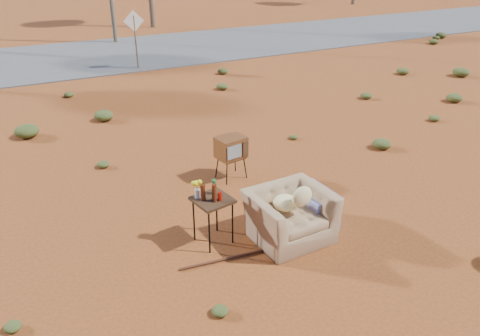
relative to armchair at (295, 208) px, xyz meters
name	(u,v)px	position (x,y,z in m)	size (l,w,h in m)	color
ground	(254,235)	(-0.60, 0.29, -0.53)	(140.00, 140.00, 0.00)	brown
highway	(84,57)	(-0.60, 15.29, -0.51)	(140.00, 7.00, 0.04)	#565659
armchair	(295,208)	(0.00, 0.00, 0.00)	(1.54, 1.02, 1.13)	#9A7854
tv_unit	(231,148)	(0.00, 2.37, 0.16)	(0.64, 0.54, 0.92)	black
side_table	(209,197)	(-1.33, 0.47, 0.32)	(0.66, 0.66, 1.14)	#342012
rusty_bar	(231,258)	(-1.25, -0.12, -0.50)	(0.04, 0.04, 1.69)	#4D2614
road_sign	(135,29)	(0.90, 12.29, 0.98)	(0.78, 0.06, 2.19)	brown
scrub_patch	(134,145)	(-1.43, 4.70, -0.39)	(17.49, 8.07, 0.33)	#3F4A20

